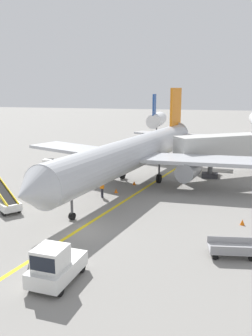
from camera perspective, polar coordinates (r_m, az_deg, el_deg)
The scene contains 13 objects.
ground_plane at distance 27.15m, azimuth -7.12°, elevation -9.58°, with size 300.00×300.00×0.00m, color gray.
taxi_line_yellow at distance 31.31m, azimuth -2.30°, elevation -6.44°, with size 0.30×80.00×0.01m, color yellow.
airliner at distance 38.59m, azimuth 1.43°, elevation 2.42°, with size 28.04×35.13×10.10m.
jet_bridge at distance 44.29m, azimuth 16.56°, elevation 3.38°, with size 11.97×9.31×4.85m.
pushback_tug at distance 20.20m, azimuth -10.99°, elevation -14.72°, with size 2.19×3.74×2.20m.
baggage_tug_near_wing at distance 42.74m, azimuth -12.10°, elevation -0.27°, with size 1.72×2.60×2.10m.
belt_loader_forward_hold at distance 32.64m, azimuth -18.42°, elevation -4.87°, with size 4.70×4.07×2.59m.
baggage_cart_loaded at distance 23.82m, azimuth 16.21°, elevation -12.03°, with size 3.84×1.98×0.94m.
ground_crew_marshaller at distance 34.44m, azimuth -3.75°, elevation -3.11°, with size 0.36×0.24×1.70m.
safety_cone_nose_left at distance 38.86m, azimuth 1.29°, elevation -2.34°, with size 0.36×0.36×0.44m, color orange.
safety_cone_nose_right at distance 29.16m, azimuth 17.71°, elevation -8.05°, with size 0.36×0.36×0.44m, color orange.
safety_cone_wingtip_right at distance 35.96m, azimuth -1.56°, elevation -3.56°, with size 0.36×0.36×0.44m, color orange.
distant_aircraft_far_left at distance 81.84m, azimuth 4.81°, elevation 7.57°, with size 3.00×10.10×8.80m.
Camera 1 is at (9.28, -23.41, 10.15)m, focal length 39.04 mm.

